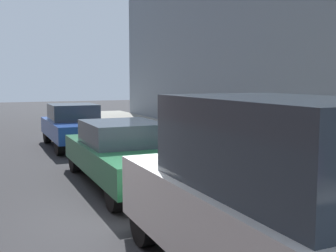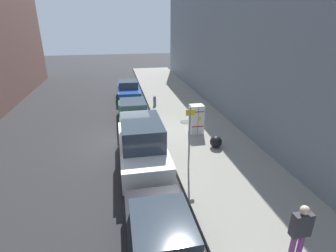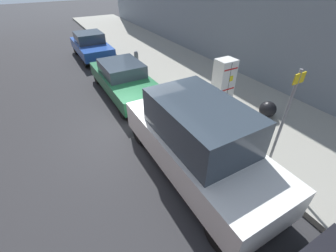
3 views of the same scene
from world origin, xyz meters
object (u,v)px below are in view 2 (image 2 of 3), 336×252
discarded_refrigerator (196,119)px  fire_hydrant (155,101)px  pedestrian_walking_far (300,230)px  parked_van_white (142,144)px  street_sign_post (189,136)px  parked_hatchback_blue (128,90)px  trash_bag (216,142)px  parked_sedan_dark (163,245)px  parked_sedan_green (133,112)px

discarded_refrigerator → fire_hydrant: discarded_refrigerator is taller
pedestrian_walking_far → parked_van_white: size_ratio=0.35×
street_sign_post → parked_hatchback_blue: bearing=-81.2°
trash_bag → parked_sedan_dark: parked_sedan_dark is taller
street_sign_post → trash_bag: (-1.85, -1.69, -1.22)m
pedestrian_walking_far → parked_hatchback_blue: bearing=109.7°
street_sign_post → parked_sedan_green: 6.61m
parked_sedan_green → parked_sedan_dark: bearing=90.0°
discarded_refrigerator → parked_van_white: bearing=39.9°
fire_hydrant → discarded_refrigerator: bearing=105.8°
trash_bag → parked_sedan_green: 5.89m
parked_sedan_green → parked_van_white: size_ratio=0.93×
street_sign_post → parked_sedan_dark: (1.84, 4.31, -0.97)m
discarded_refrigerator → parked_van_white: parked_van_white is taller
trash_bag → parked_sedan_green: size_ratio=0.13×
parked_van_white → parked_sedan_dark: bearing=90.0°
parked_sedan_dark → pedestrian_walking_far: bearing=169.1°
street_sign_post → trash_bag: bearing=-137.6°
parked_sedan_green → parked_hatchback_blue: bearing=-90.0°
trash_bag → parked_hatchback_blue: size_ratio=0.15×
discarded_refrigerator → parked_hatchback_blue: bearing=-68.4°
discarded_refrigerator → pedestrian_walking_far: (-0.06, 8.60, 0.21)m
parked_van_white → parked_sedan_dark: parked_van_white is taller
discarded_refrigerator → parked_hatchback_blue: discarded_refrigerator is taller
fire_hydrant → parked_sedan_dark: bearing=82.6°
discarded_refrigerator → parked_sedan_green: 4.19m
pedestrian_walking_far → parked_sedan_green: bearing=115.0°
street_sign_post → discarded_refrigerator: bearing=-111.2°
fire_hydrant → pedestrian_walking_far: 14.09m
discarded_refrigerator → parked_sedan_dark: bearing=67.7°
fire_hydrant → parked_van_white: (1.74, 8.11, 0.49)m
fire_hydrant → parked_sedan_dark: (1.74, 13.35, 0.17)m
parked_van_white → parked_sedan_dark: 5.24m
pedestrian_walking_far → parked_sedan_green: (3.32, -11.22, -0.48)m
parked_sedan_dark → fire_hydrant: bearing=-97.4°
trash_bag → parked_sedan_dark: size_ratio=0.13×
parked_sedan_green → street_sign_post: bearing=106.4°
fire_hydrant → pedestrian_walking_far: (-1.58, 13.98, 0.64)m
street_sign_post → parked_hatchback_blue: 12.06m
street_sign_post → parked_sedan_dark: bearing=66.8°
fire_hydrant → parked_hatchback_blue: parked_hatchback_blue is taller
trash_bag → parked_hatchback_blue: bearing=-70.1°
street_sign_post → trash_bag: 2.78m
trash_bag → parked_van_white: (3.69, 0.76, 0.57)m
parked_hatchback_blue → parked_sedan_green: (0.00, 5.61, -0.05)m
parked_van_white → fire_hydrant: bearing=-102.1°
discarded_refrigerator → pedestrian_walking_far: 8.60m
parked_hatchback_blue → parked_van_white: size_ratio=0.80×
pedestrian_walking_far → parked_sedan_green: 11.71m
parked_hatchback_blue → parked_sedan_green: size_ratio=0.86×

